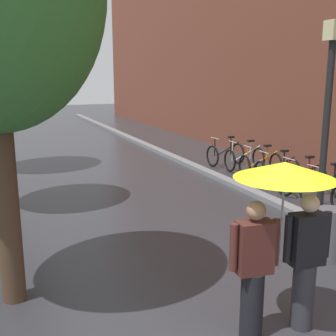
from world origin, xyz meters
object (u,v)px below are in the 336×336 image
parked_bicycle_4 (260,165)px  litter_bin (330,234)px  parked_bicycle_2 (302,179)px  parked_bicycle_5 (244,159)px  parked_bicycle_6 (225,154)px  couple_under_umbrella (282,222)px  parked_bicycle_3 (277,171)px  parked_bicycle_1 (327,188)px  street_lamp_post (327,116)px

parked_bicycle_4 → litter_bin: parked_bicycle_4 is taller
parked_bicycle_2 → parked_bicycle_5: 2.81m
parked_bicycle_5 → parked_bicycle_6: bearing=98.5°
parked_bicycle_5 → parked_bicycle_6: 0.93m
parked_bicycle_5 → litter_bin: bearing=-110.9°
parked_bicycle_5 → couple_under_umbrella: 8.57m
parked_bicycle_4 → parked_bicycle_5: size_ratio=1.03×
parked_bicycle_3 → litter_bin: bearing=-117.1°
couple_under_umbrella → litter_bin: (2.00, 1.28, -0.92)m
parked_bicycle_2 → parked_bicycle_4: 1.85m
parked_bicycle_3 → litter_bin: 4.72m
parked_bicycle_3 → parked_bicycle_6: (0.03, 2.77, 0.00)m
parked_bicycle_2 → parked_bicycle_6: same height
parked_bicycle_1 → parked_bicycle_5: (0.17, 3.72, 0.00)m
parked_bicycle_4 → street_lamp_post: size_ratio=0.30×
parked_bicycle_4 → street_lamp_post: 5.10m
parked_bicycle_4 → parked_bicycle_6: bearing=91.9°
parked_bicycle_4 → litter_bin: size_ratio=1.35×
parked_bicycle_5 → couple_under_umbrella: bearing=-120.5°
street_lamp_post → parked_bicycle_4: bearing=67.4°
parked_bicycle_3 → street_lamp_post: bearing=-116.4°
parked_bicycle_2 → parked_bicycle_6: 3.73m
street_lamp_post → litter_bin: (-0.42, -0.72, -1.83)m
parked_bicycle_4 → parked_bicycle_5: same height
parked_bicycle_3 → street_lamp_post: size_ratio=0.30×
couple_under_umbrella → parked_bicycle_2: bearing=47.3°
parked_bicycle_6 → litter_bin: bearing=-107.3°
parked_bicycle_6 → litter_bin: parked_bicycle_6 is taller
parked_bicycle_1 → parked_bicycle_2: bearing=87.5°
parked_bicycle_4 → parked_bicycle_3: bearing=-96.0°
parked_bicycle_1 → litter_bin: size_ratio=1.31×
street_lamp_post → litter_bin: street_lamp_post is taller
parked_bicycle_6 → couple_under_umbrella: 9.31m
parked_bicycle_4 → litter_bin: (-2.24, -5.10, 0.05)m
parked_bicycle_6 → parked_bicycle_1: bearing=-90.4°
parked_bicycle_6 → street_lamp_post: (-1.76, -6.26, 1.88)m
parked_bicycle_1 → parked_bicycle_2: (0.04, 0.91, 0.00)m
parked_bicycle_4 → street_lamp_post: (-1.82, -4.38, 1.88)m
street_lamp_post → parked_bicycle_2: bearing=55.1°
parked_bicycle_2 → parked_bicycle_5: bearing=87.3°
parked_bicycle_2 → litter_bin: bearing=-123.9°
parked_bicycle_1 → parked_bicycle_2: same height
parked_bicycle_2 → parked_bicycle_3: size_ratio=0.97×
litter_bin → couple_under_umbrella: bearing=-147.3°
parked_bicycle_1 → parked_bicycle_6: size_ratio=0.99×
couple_under_umbrella → parked_bicycle_6: bearing=63.2°
parked_bicycle_5 → couple_under_umbrella: (-4.32, -7.34, 0.97)m
parked_bicycle_1 → parked_bicycle_5: same height
street_lamp_post → parked_bicycle_3: bearing=63.6°
parked_bicycle_1 → parked_bicycle_4: 2.76m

